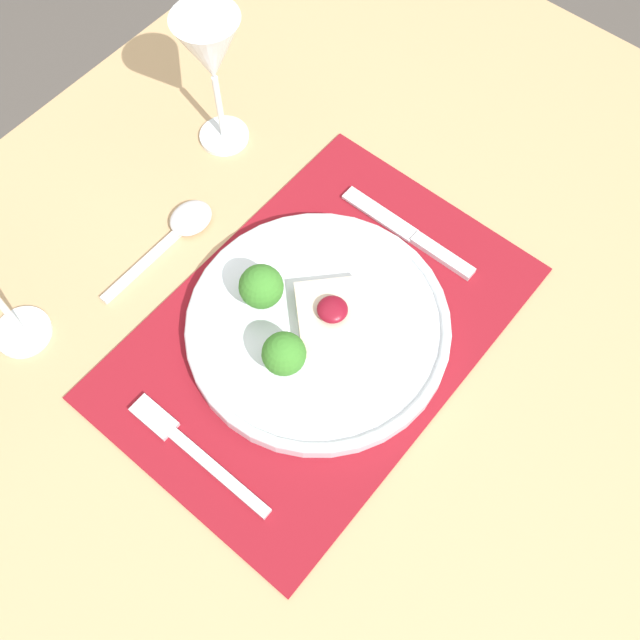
% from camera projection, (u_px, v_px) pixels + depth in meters
% --- Properties ---
extents(ground_plane, '(8.00, 8.00, 0.00)m').
position_uv_depth(ground_plane, '(319.00, 498.00, 1.54)').
color(ground_plane, '#4C4742').
extents(dining_table, '(1.25, 0.99, 0.78)m').
position_uv_depth(dining_table, '(318.00, 367.00, 0.94)').
color(dining_table, tan).
rests_on(dining_table, ground_plane).
extents(placemat, '(0.48, 0.32, 0.00)m').
position_uv_depth(placemat, '(318.00, 331.00, 0.84)').
color(placemat, maroon).
rests_on(placemat, dining_table).
extents(dinner_plate, '(0.30, 0.30, 0.08)m').
position_uv_depth(dinner_plate, '(317.00, 323.00, 0.83)').
color(dinner_plate, silver).
rests_on(dinner_plate, placemat).
extents(fork, '(0.02, 0.19, 0.01)m').
position_uv_depth(fork, '(190.00, 448.00, 0.78)').
color(fork, silver).
rests_on(fork, placemat).
extents(knife, '(0.02, 0.19, 0.01)m').
position_uv_depth(knife, '(416.00, 238.00, 0.89)').
color(knife, silver).
rests_on(knife, placemat).
extents(spoon, '(0.17, 0.05, 0.02)m').
position_uv_depth(spoon, '(183.00, 226.00, 0.90)').
color(spoon, silver).
rests_on(spoon, dining_table).
extents(wine_glass_near, '(0.08, 0.08, 0.19)m').
position_uv_depth(wine_glass_near, '(210.00, 54.00, 0.85)').
color(wine_glass_near, white).
rests_on(wine_glass_near, dining_table).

